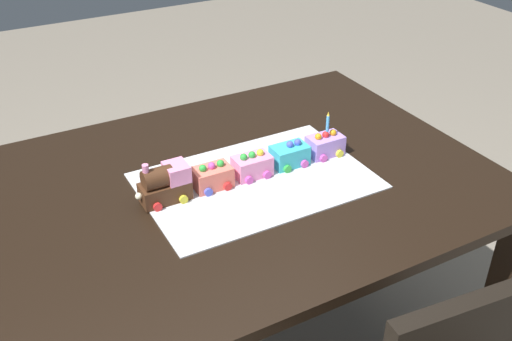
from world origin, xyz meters
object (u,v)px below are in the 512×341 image
(cake_locomotive, at_px, (165,184))
(cake_car_caboose_bubblegum, at_px, (252,165))
(cake_car_flatbed_coral, at_px, (212,177))
(dining_table, at_px, (230,214))
(birthday_candle, at_px, (328,122))
(cake_car_gondola_lavender, at_px, (325,145))
(cake_car_hopper_turquoise, at_px, (290,155))

(cake_locomotive, distance_m, cake_car_caboose_bubblegum, 0.25)
(cake_locomotive, bearing_deg, cake_car_flatbed_coral, -0.00)
(dining_table, bearing_deg, cake_locomotive, -178.03)
(cake_car_flatbed_coral, xyz_separation_m, birthday_candle, (0.36, 0.00, 0.07))
(cake_locomotive, height_order, cake_car_gondola_lavender, cake_locomotive)
(cake_locomotive, xyz_separation_m, cake_car_caboose_bubblegum, (0.25, -0.00, -0.02))
(cake_car_gondola_lavender, bearing_deg, cake_car_hopper_turquoise, 180.00)
(dining_table, distance_m, birthday_candle, 0.37)
(cake_car_caboose_bubblegum, height_order, cake_car_hopper_turquoise, same)
(cake_car_hopper_turquoise, bearing_deg, dining_table, 178.05)
(cake_car_hopper_turquoise, xyz_separation_m, birthday_candle, (0.12, 0.00, 0.07))
(cake_car_caboose_bubblegum, distance_m, cake_car_gondola_lavender, 0.24)
(cake_car_flatbed_coral, bearing_deg, cake_locomotive, 180.00)
(cake_car_hopper_turquoise, bearing_deg, cake_car_caboose_bubblegum, -180.00)
(cake_car_flatbed_coral, relative_size, cake_car_hopper_turquoise, 1.00)
(dining_table, height_order, birthday_candle, birthday_candle)
(cake_car_flatbed_coral, bearing_deg, cake_car_caboose_bubblegum, 0.00)
(cake_car_flatbed_coral, distance_m, cake_car_gondola_lavender, 0.35)
(cake_car_hopper_turquoise, bearing_deg, cake_locomotive, 180.00)
(cake_locomotive, height_order, cake_car_caboose_bubblegum, cake_locomotive)
(cake_car_caboose_bubblegum, xyz_separation_m, cake_car_hopper_turquoise, (0.12, 0.00, -0.00))
(dining_table, height_order, cake_locomotive, cake_locomotive)
(cake_car_flatbed_coral, bearing_deg, dining_table, 6.74)
(dining_table, xyz_separation_m, cake_car_hopper_turquoise, (0.18, -0.01, 0.14))
(cake_car_gondola_lavender, relative_size, birthday_candle, 1.65)
(cake_car_caboose_bubblegum, bearing_deg, cake_car_flatbed_coral, 180.00)
(cake_car_flatbed_coral, height_order, cake_car_caboose_bubblegum, same)
(dining_table, relative_size, cake_locomotive, 10.00)
(birthday_candle, bearing_deg, dining_table, 178.83)
(dining_table, distance_m, cake_locomotive, 0.24)
(cake_car_caboose_bubblegum, xyz_separation_m, birthday_candle, (0.24, 0.00, 0.07))
(cake_car_hopper_turquoise, xyz_separation_m, cake_car_gondola_lavender, (0.12, -0.00, 0.00))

